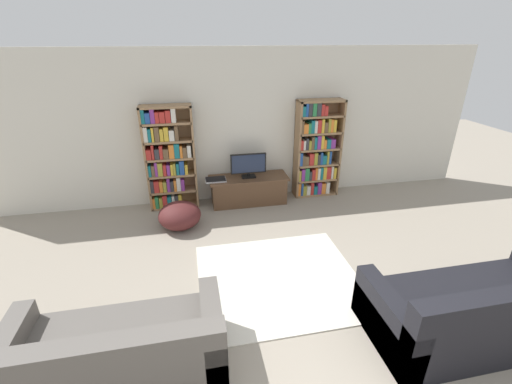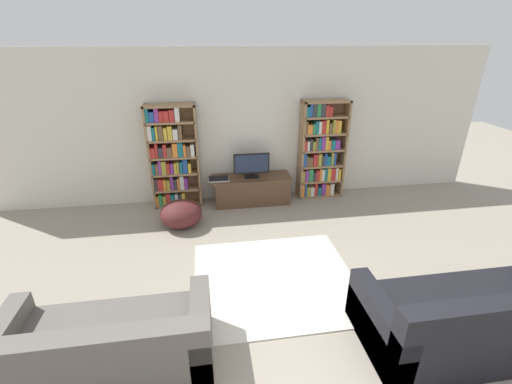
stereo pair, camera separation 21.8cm
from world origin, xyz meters
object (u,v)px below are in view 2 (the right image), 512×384
at_px(bookshelf_left, 172,157).
at_px(couch_left_sectional, 107,349).
at_px(bookshelf_right, 320,151).
at_px(couch_right_sofa, 474,320).
at_px(tv_stand, 252,189).
at_px(beanbag_ottoman, 181,214).
at_px(laptop, 219,179).
at_px(television, 252,165).

height_order(bookshelf_left, couch_left_sectional, bookshelf_left).
xyz_separation_m(bookshelf_right, couch_right_sofa, (0.41, -3.52, -0.58)).
bearing_deg(tv_stand, couch_left_sectional, -118.37).
bearing_deg(beanbag_ottoman, tv_stand, 28.63).
height_order(tv_stand, laptop, laptop).
bearing_deg(bookshelf_right, laptop, -174.81).
xyz_separation_m(television, couch_left_sectional, (-1.73, -3.19, -0.45)).
distance_m(bookshelf_left, television, 1.35).
xyz_separation_m(couch_right_sofa, beanbag_ottoman, (-2.88, 2.74, -0.07)).
distance_m(laptop, couch_right_sofa, 4.05).
xyz_separation_m(bookshelf_right, laptop, (-1.84, -0.17, -0.36)).
bearing_deg(television, beanbag_ottoman, -151.69).
relative_size(bookshelf_left, bookshelf_right, 1.00).
height_order(tv_stand, beanbag_ottoman, tv_stand).
bearing_deg(bookshelf_left, bookshelf_right, -0.03).
bearing_deg(couch_left_sectional, television, 61.57).
distance_m(television, couch_right_sofa, 3.80).
relative_size(bookshelf_left, couch_right_sofa, 0.84).
xyz_separation_m(bookshelf_right, beanbag_ottoman, (-2.47, -0.79, -0.65)).
xyz_separation_m(television, couch_right_sofa, (1.67, -3.39, -0.44)).
bearing_deg(bookshelf_left, couch_left_sectional, -96.74).
height_order(couch_right_sofa, beanbag_ottoman, couch_right_sofa).
relative_size(bookshelf_right, couch_right_sofa, 0.84).
bearing_deg(laptop, bookshelf_left, 167.46).
height_order(bookshelf_right, tv_stand, bookshelf_right).
xyz_separation_m(bookshelf_right, couch_left_sectional, (-2.99, -3.32, -0.60)).
distance_m(bookshelf_right, television, 1.28).
distance_m(couch_left_sectional, couch_right_sofa, 3.40).
bearing_deg(television, bookshelf_left, 174.18).
relative_size(couch_left_sectional, beanbag_ottoman, 2.80).
relative_size(television, couch_left_sectional, 0.34).
distance_m(television, beanbag_ottoman, 1.46).
distance_m(tv_stand, couch_left_sectional, 3.63).
distance_m(bookshelf_left, couch_left_sectional, 3.41).
distance_m(bookshelf_right, beanbag_ottoman, 2.67).
xyz_separation_m(bookshelf_right, tv_stand, (-1.26, -0.13, -0.61)).
xyz_separation_m(tv_stand, laptop, (-0.58, -0.04, 0.26)).
relative_size(television, couch_right_sofa, 0.29).
height_order(bookshelf_left, couch_right_sofa, bookshelf_left).
bearing_deg(couch_left_sectional, laptop, 70.00).
height_order(television, laptop, television).
distance_m(bookshelf_left, beanbag_ottoman, 1.05).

